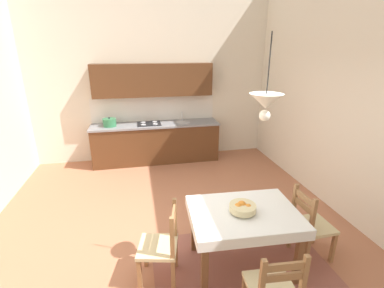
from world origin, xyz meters
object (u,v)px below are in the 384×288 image
dining_table (243,222)px  fruit_bowl (243,208)px  pendant_lamp (266,102)px  kitchen_cabinetry (155,125)px  dining_chair_tv_side (162,246)px  dining_chair_window_side (310,225)px

dining_table → fruit_bowl: (-0.03, -0.01, 0.20)m
pendant_lamp → kitchen_cabinetry: bearing=102.4°
dining_chair_tv_side → dining_chair_window_side: size_ratio=1.00×
dining_table → pendant_lamp: pendant_lamp is taller
fruit_bowl → dining_chair_window_side: bearing=0.2°
dining_chair_tv_side → fruit_bowl: bearing=-0.1°
dining_chair_tv_side → dining_chair_window_side: 1.83m
kitchen_cabinetry → dining_chair_window_side: 3.93m
kitchen_cabinetry → dining_chair_tv_side: bearing=-93.5°
dining_table → fruit_bowl: size_ratio=4.24×
fruit_bowl → pendant_lamp: 1.21m
dining_chair_window_side → pendant_lamp: size_ratio=1.16×
kitchen_cabinetry → pendant_lamp: pendant_lamp is taller
dining_table → dining_chair_window_side: dining_chair_window_side is taller
fruit_bowl → pendant_lamp: pendant_lamp is taller
pendant_lamp → dining_chair_window_side: bearing=8.5°
dining_chair_tv_side → dining_chair_window_side: bearing=0.0°
kitchen_cabinetry → pendant_lamp: (0.81, -3.68, 1.16)m
dining_table → pendant_lamp: (0.08, -0.13, 1.40)m
kitchen_cabinetry → dining_chair_tv_side: kitchen_cabinetry is taller
dining_chair_tv_side → fruit_bowl: size_ratio=3.10×
kitchen_cabinetry → fruit_bowl: kitchen_cabinetry is taller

